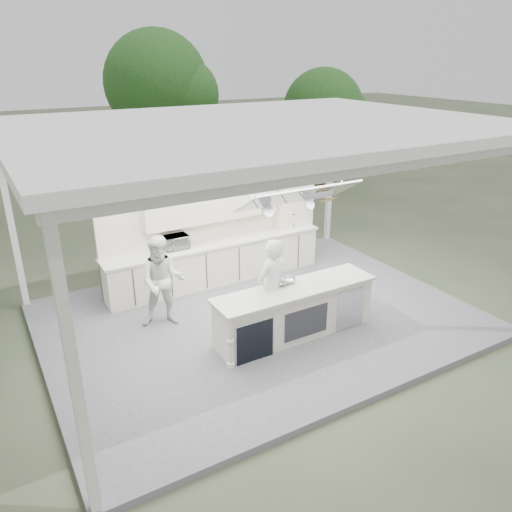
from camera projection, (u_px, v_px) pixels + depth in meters
ground at (260, 321)px, 9.87m from camera, size 90.00×90.00×0.00m
stage_deck at (260, 319)px, 9.85m from camera, size 8.00×6.00×0.12m
tent at (261, 130)px, 8.46m from camera, size 8.20×6.20×3.86m
demo_island at (294, 312)px, 9.00m from camera, size 3.10×0.79×0.95m
back_counter at (217, 262)px, 11.16m from camera, size 5.08×0.72×0.95m
back_wall_unit at (229, 214)px, 11.17m from camera, size 5.05×0.48×2.25m
tree_cluster at (104, 107)px, 16.36m from camera, size 19.55×9.40×5.85m
head_chef at (271, 289)px, 8.83m from camera, size 0.79×0.64×1.87m
sous_chef at (163, 281)px, 9.23m from camera, size 1.05×0.94×1.77m
toaster_oven at (176, 242)px, 10.55m from camera, size 0.53×0.36×0.29m
bowl_large at (278, 283)px, 8.93m from camera, size 0.39×0.39×0.08m
bowl_small at (289, 280)px, 9.03m from camera, size 0.29×0.29×0.08m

